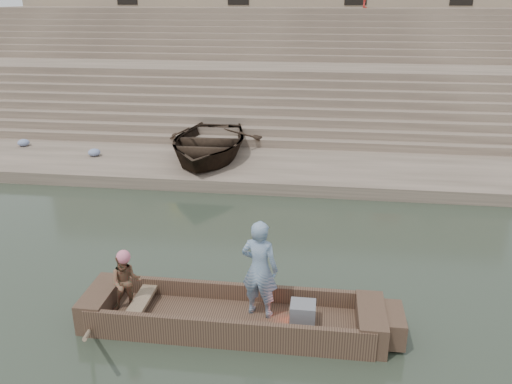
% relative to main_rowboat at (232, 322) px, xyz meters
% --- Properties ---
extents(ground, '(120.00, 120.00, 0.00)m').
position_rel_main_rowboat_xyz_m(ground, '(-1.88, 0.87, -0.11)').
color(ground, '#283225').
rests_on(ground, ground).
extents(lower_landing, '(32.00, 4.00, 0.40)m').
position_rel_main_rowboat_xyz_m(lower_landing, '(-1.88, 8.87, 0.09)').
color(lower_landing, gray).
rests_on(lower_landing, ground).
extents(mid_landing, '(32.00, 3.00, 2.80)m').
position_rel_main_rowboat_xyz_m(mid_landing, '(-1.88, 16.37, 1.29)').
color(mid_landing, gray).
rests_on(mid_landing, ground).
extents(upper_landing, '(32.00, 3.00, 5.20)m').
position_rel_main_rowboat_xyz_m(upper_landing, '(-1.88, 23.37, 2.49)').
color(upper_landing, gray).
rests_on(upper_landing, ground).
extents(ghat_steps, '(32.00, 11.00, 5.20)m').
position_rel_main_rowboat_xyz_m(ghat_steps, '(-1.88, 18.06, 1.69)').
color(ghat_steps, gray).
rests_on(ghat_steps, ground).
extents(main_rowboat, '(5.00, 1.30, 0.22)m').
position_rel_main_rowboat_xyz_m(main_rowboat, '(0.00, 0.00, 0.00)').
color(main_rowboat, brown).
rests_on(main_rowboat, ground).
extents(rowboat_trim, '(6.04, 2.63, 1.86)m').
position_rel_main_rowboat_xyz_m(rowboat_trim, '(0.21, -0.01, 0.20)').
color(rowboat_trim, brown).
rests_on(rowboat_trim, ground).
extents(standing_man, '(0.78, 0.60, 1.91)m').
position_rel_main_rowboat_xyz_m(standing_man, '(0.50, 0.18, 1.07)').
color(standing_man, navy).
rests_on(standing_man, main_rowboat).
extents(rowing_man, '(0.69, 0.62, 1.19)m').
position_rel_main_rowboat_xyz_m(rowing_man, '(-2.00, -0.02, 0.71)').
color(rowing_man, '#21653C').
rests_on(rowing_man, main_rowboat).
extents(television, '(0.46, 0.42, 0.40)m').
position_rel_main_rowboat_xyz_m(television, '(1.31, -0.00, 0.31)').
color(television, slate).
rests_on(television, main_rowboat).
extents(beached_rowboat, '(3.95, 5.43, 1.11)m').
position_rel_main_rowboat_xyz_m(beached_rowboat, '(-2.51, 9.36, 0.84)').
color(beached_rowboat, '#2D2116').
rests_on(beached_rowboat, lower_landing).
extents(cloth_bundles, '(20.09, 2.84, 0.26)m').
position_rel_main_rowboat_xyz_m(cloth_bundles, '(-5.13, 8.55, 0.42)').
color(cloth_bundles, '#3F5999').
rests_on(cloth_bundles, lower_landing).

